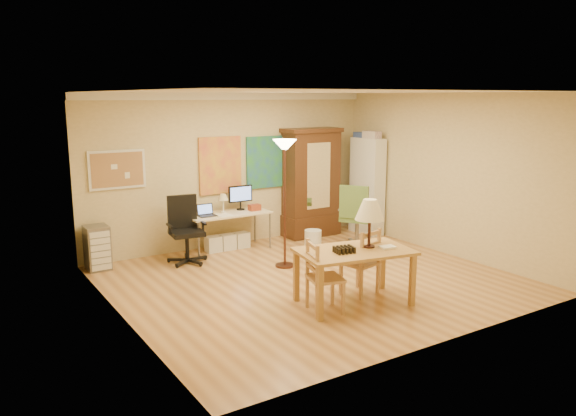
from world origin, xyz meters
TOP-DOWN VIEW (x-y plane):
  - floor at (0.00, 0.00)m, footprint 5.50×5.50m
  - crown_molding at (0.00, 2.46)m, footprint 5.50×0.08m
  - corkboard at (-2.05, 2.47)m, footprint 0.90×0.04m
  - art_panel_left at (-0.25, 2.47)m, footprint 0.80×0.04m
  - art_panel_right at (0.65, 2.47)m, footprint 0.75×0.04m
  - dining_table at (0.01, -1.05)m, footprint 1.57×1.11m
  - ladder_chair_back at (0.22, -0.84)m, footprint 0.50×0.48m
  - ladder_chair_left at (-0.59, -1.07)m, footprint 0.50×0.51m
  - torchiere_lamp at (0.02, 0.78)m, footprint 0.36×0.36m
  - computer_desk at (-0.27, 2.15)m, footprint 1.45×0.63m
  - office_chair_black at (-1.19, 1.82)m, footprint 0.66×0.66m
  - office_chair_green at (1.69, 1.05)m, footprint 0.72×0.72m
  - drawer_cart at (-2.49, 2.23)m, footprint 0.34×0.41m
  - armoire at (1.54, 2.24)m, footprint 1.12×0.53m
  - bookshelf at (2.55, 1.80)m, footprint 0.28×0.74m
  - wastebin at (0.92, 1.29)m, footprint 0.30×0.30m

SIDE VIEW (x-z plane):
  - floor at x=0.00m, z-range 0.00..0.00m
  - wastebin at x=0.92m, z-range 0.00..0.37m
  - office_chair_black at x=-1.19m, z-range -0.25..0.83m
  - office_chair_green at x=1.69m, z-range -0.27..0.88m
  - drawer_cart at x=-2.49m, z-range 0.00..0.69m
  - computer_desk at x=-0.27m, z-range -0.15..0.95m
  - ladder_chair_left at x=-0.59m, z-range -0.03..0.87m
  - ladder_chair_back at x=0.22m, z-range -0.03..0.88m
  - dining_table at x=0.01m, z-range 0.18..1.53m
  - armoire at x=1.54m, z-range -0.13..1.92m
  - bookshelf at x=2.55m, z-range 0.00..1.85m
  - art_panel_left at x=-0.25m, z-range 0.95..1.95m
  - art_panel_right at x=0.65m, z-range 0.98..1.92m
  - corkboard at x=-2.05m, z-range 1.19..1.81m
  - torchiere_lamp at x=0.02m, z-range 0.60..2.60m
  - crown_molding at x=0.00m, z-range 2.58..2.70m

